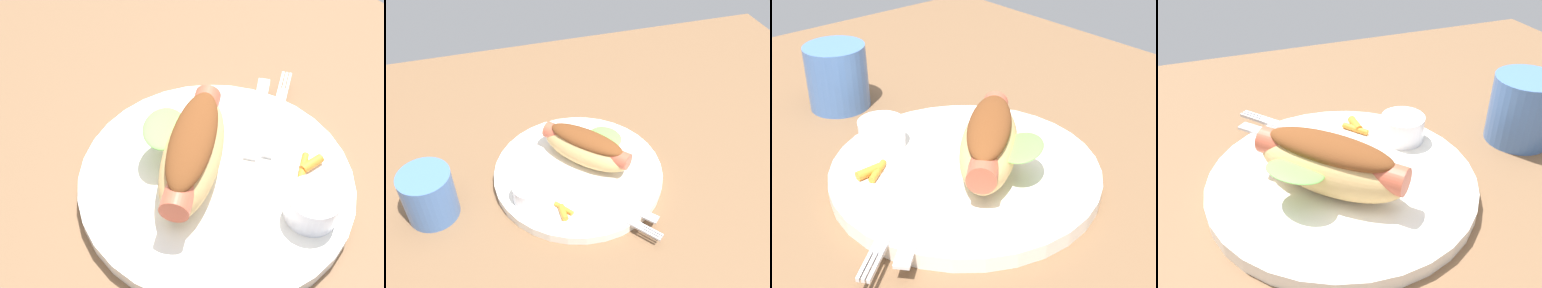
{
  "view_description": "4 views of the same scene",
  "coord_description": "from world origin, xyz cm",
  "views": [
    {
      "loc": [
        28.43,
        -18.31,
        41.42
      ],
      "look_at": [
        2.17,
        0.66,
        5.97
      ],
      "focal_mm": 46.21,
      "sensor_mm": 36.0,
      "label": 1
    },
    {
      "loc": [
        18.55,
        52.08,
        53.46
      ],
      "look_at": [
        3.67,
        1.51,
        6.44
      ],
      "focal_mm": 40.36,
      "sensor_mm": 36.0,
      "label": 2
    },
    {
      "loc": [
        -31.92,
        33.35,
        32.36
      ],
      "look_at": [
        4.01,
        2.57,
        4.24
      ],
      "focal_mm": 50.1,
      "sensor_mm": 36.0,
      "label": 3
    },
    {
      "loc": [
        -8.47,
        -32.14,
        29.65
      ],
      "look_at": [
        5.46,
        4.13,
        4.25
      ],
      "focal_mm": 40.64,
      "sensor_mm": 36.0,
      "label": 4
    }
  ],
  "objects": [
    {
      "name": "plate",
      "position": [
        3.91,
        2.48,
        0.8
      ],
      "size": [
        28.4,
        28.4,
        1.6
      ],
      "primitive_type": "cylinder",
      "color": "white",
      "rests_on": "ground_plane"
    },
    {
      "name": "hot_dog",
      "position": [
        2.0,
        0.82,
        4.87
      ],
      "size": [
        14.94,
        15.73,
        6.06
      ],
      "rotation": [
        0.0,
        0.0,
        2.3
      ],
      "color": "tan",
      "rests_on": "plate"
    },
    {
      "name": "drinking_cup",
      "position": [
        27.92,
        3.89,
        4.22
      ],
      "size": [
        7.91,
        7.91,
        8.44
      ],
      "primitive_type": "cylinder",
      "color": "#4770B2",
      "rests_on": "ground_plane"
    },
    {
      "name": "sauce_ramekin",
      "position": [
        13.12,
        6.75,
        3.14
      ],
      "size": [
        5.11,
        5.11,
        3.08
      ],
      "primitive_type": "cylinder",
      "color": "white",
      "rests_on": "plate"
    },
    {
      "name": "fork",
      "position": [
        1.01,
        13.61,
        1.8
      ],
      "size": [
        9.87,
        12.12,
        0.4
      ],
      "rotation": [
        0.0,
        0.0,
        2.24
      ],
      "color": "silver",
      "rests_on": "plate"
    },
    {
      "name": "carrot_garnish",
      "position": [
        8.73,
        10.85,
        2.04
      ],
      "size": [
        2.66,
        3.81,
        0.99
      ],
      "color": "orange",
      "rests_on": "plate"
    },
    {
      "name": "knife",
      "position": [
        0.37,
        11.5,
        1.78
      ],
      "size": [
        9.85,
        10.86,
        0.36
      ],
      "primitive_type": "cube",
      "rotation": [
        0.0,
        0.0,
        2.3
      ],
      "color": "silver",
      "rests_on": "plate"
    },
    {
      "name": "ground_plane",
      "position": [
        0.0,
        0.0,
        -0.9
      ],
      "size": [
        120.0,
        90.0,
        1.8
      ],
      "primitive_type": "cube",
      "color": "brown"
    }
  ]
}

